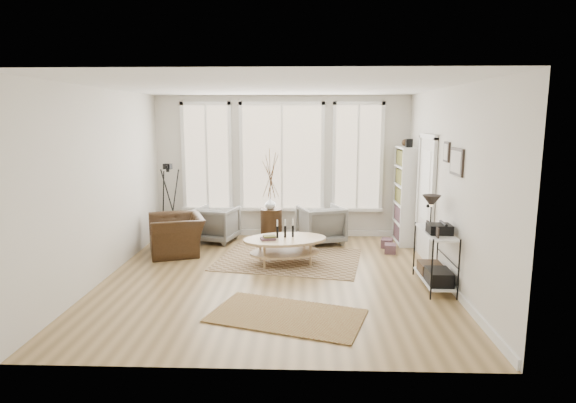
{
  "coord_description": "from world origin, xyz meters",
  "views": [
    {
      "loc": [
        0.47,
        -7.14,
        2.46
      ],
      "look_at": [
        0.2,
        0.6,
        1.1
      ],
      "focal_mm": 30.0,
      "sensor_mm": 36.0,
      "label": 1
    }
  ],
  "objects_px": {
    "coffee_table": "(285,244)",
    "armchair_right": "(321,225)",
    "armchair_left": "(216,224)",
    "side_table": "(271,198)",
    "accent_chair": "(177,234)",
    "low_shelf": "(435,253)",
    "bookcase": "(405,195)"
  },
  "relations": [
    {
      "from": "low_shelf",
      "to": "accent_chair",
      "type": "xyz_separation_m",
      "value": [
        -4.24,
        1.62,
        -0.16
      ]
    },
    {
      "from": "bookcase",
      "to": "armchair_right",
      "type": "xyz_separation_m",
      "value": [
        -1.64,
        -0.09,
        -0.58
      ]
    },
    {
      "from": "coffee_table",
      "to": "armchair_right",
      "type": "relative_size",
      "value": 1.92
    },
    {
      "from": "armchair_right",
      "to": "bookcase",
      "type": "bearing_deg",
      "value": 163.76
    },
    {
      "from": "bookcase",
      "to": "coffee_table",
      "type": "height_order",
      "value": "bookcase"
    },
    {
      "from": "accent_chair",
      "to": "bookcase",
      "type": "bearing_deg",
      "value": 81.91
    },
    {
      "from": "armchair_left",
      "to": "accent_chair",
      "type": "xyz_separation_m",
      "value": [
        -0.57,
        -0.85,
        -0.01
      ]
    },
    {
      "from": "armchair_right",
      "to": "side_table",
      "type": "distance_m",
      "value": 1.12
    },
    {
      "from": "bookcase",
      "to": "side_table",
      "type": "height_order",
      "value": "bookcase"
    },
    {
      "from": "bookcase",
      "to": "armchair_left",
      "type": "relative_size",
      "value": 2.65
    },
    {
      "from": "coffee_table",
      "to": "bookcase",
      "type": "bearing_deg",
      "value": 32.96
    },
    {
      "from": "armchair_left",
      "to": "side_table",
      "type": "distance_m",
      "value": 1.21
    },
    {
      "from": "coffee_table",
      "to": "armchair_left",
      "type": "bearing_deg",
      "value": 134.59
    },
    {
      "from": "low_shelf",
      "to": "accent_chair",
      "type": "relative_size",
      "value": 1.22
    },
    {
      "from": "coffee_table",
      "to": "accent_chair",
      "type": "xyz_separation_m",
      "value": [
        -2.0,
        0.59,
        -0.0
      ]
    },
    {
      "from": "low_shelf",
      "to": "side_table",
      "type": "bearing_deg",
      "value": 134.83
    },
    {
      "from": "armchair_left",
      "to": "accent_chair",
      "type": "distance_m",
      "value": 1.03
    },
    {
      "from": "armchair_right",
      "to": "low_shelf",
      "type": "bearing_deg",
      "value": 103.64
    },
    {
      "from": "armchair_left",
      "to": "side_table",
      "type": "relative_size",
      "value": 0.43
    },
    {
      "from": "coffee_table",
      "to": "accent_chair",
      "type": "distance_m",
      "value": 2.08
    },
    {
      "from": "armchair_left",
      "to": "armchair_right",
      "type": "xyz_separation_m",
      "value": [
        2.09,
        -0.04,
        0.02
      ]
    },
    {
      "from": "low_shelf",
      "to": "bookcase",
      "type": "bearing_deg",
      "value": 88.72
    },
    {
      "from": "armchair_left",
      "to": "side_table",
      "type": "height_order",
      "value": "side_table"
    },
    {
      "from": "coffee_table",
      "to": "armchair_left",
      "type": "relative_size",
      "value": 2.03
    },
    {
      "from": "coffee_table",
      "to": "accent_chair",
      "type": "height_order",
      "value": "accent_chair"
    },
    {
      "from": "low_shelf",
      "to": "armchair_left",
      "type": "distance_m",
      "value": 4.43
    },
    {
      "from": "low_shelf",
      "to": "armchair_right",
      "type": "relative_size",
      "value": 1.59
    },
    {
      "from": "armchair_left",
      "to": "bookcase",
      "type": "bearing_deg",
      "value": -164.92
    },
    {
      "from": "bookcase",
      "to": "accent_chair",
      "type": "height_order",
      "value": "bookcase"
    },
    {
      "from": "coffee_table",
      "to": "armchair_left",
      "type": "height_order",
      "value": "armchair_left"
    },
    {
      "from": "bookcase",
      "to": "low_shelf",
      "type": "bearing_deg",
      "value": -91.28
    },
    {
      "from": "accent_chair",
      "to": "low_shelf",
      "type": "bearing_deg",
      "value": 49.17
    }
  ]
}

